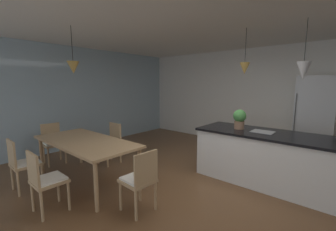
{
  "coord_description": "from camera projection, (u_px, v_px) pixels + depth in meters",
  "views": [
    {
      "loc": [
        1.65,
        -2.9,
        1.74
      ],
      "look_at": [
        -0.88,
        0.04,
        1.17
      ],
      "focal_mm": 23.17,
      "sensor_mm": 36.0,
      "label": 1
    }
  ],
  "objects": [
    {
      "name": "ground_plane",
      "position": [
        208.0,
        193.0,
        3.5
      ],
      "size": [
        10.0,
        8.4,
        0.04
      ],
      "primitive_type": "cube",
      "color": "brown"
    },
    {
      "name": "ceiling_slab",
      "position": [
        213.0,
        11.0,
        3.09
      ],
      "size": [
        10.0,
        8.4,
        0.12
      ],
      "primitive_type": "cube",
      "color": "white"
    },
    {
      "name": "wall_back_kitchen",
      "position": [
        272.0,
        98.0,
        5.75
      ],
      "size": [
        10.0,
        0.12,
        2.7
      ],
      "primitive_type": "cube",
      "color": "white",
      "rests_on": "ground_plane"
    },
    {
      "name": "window_wall_left_glazing",
      "position": [
        79.0,
        98.0,
        5.92
      ],
      "size": [
        0.06,
        8.4,
        2.7
      ],
      "primitive_type": "cube",
      "color": "#9EB7C6",
      "rests_on": "ground_plane"
    },
    {
      "name": "dining_table",
      "position": [
        85.0,
        144.0,
        3.79
      ],
      "size": [
        2.09,
        0.94,
        0.76
      ],
      "color": "tan",
      "rests_on": "ground_plane"
    },
    {
      "name": "chair_far_left",
      "position": [
        111.0,
        142.0,
        4.76
      ],
      "size": [
        0.41,
        0.41,
        0.87
      ],
      "color": "tan",
      "rests_on": "ground_plane"
    },
    {
      "name": "chair_near_left",
      "position": [
        22.0,
        163.0,
        3.5
      ],
      "size": [
        0.41,
        0.41,
        0.87
      ],
      "color": "tan",
      "rests_on": "ground_plane"
    },
    {
      "name": "chair_near_right",
      "position": [
        45.0,
        179.0,
        2.89
      ],
      "size": [
        0.41,
        0.41,
        0.87
      ],
      "color": "tan",
      "rests_on": "ground_plane"
    },
    {
      "name": "chair_kitchen_end",
      "position": [
        140.0,
        179.0,
        2.91
      ],
      "size": [
        0.42,
        0.42,
        0.87
      ],
      "color": "tan",
      "rests_on": "ground_plane"
    },
    {
      "name": "chair_window_end",
      "position": [
        53.0,
        142.0,
        4.74
      ],
      "size": [
        0.43,
        0.43,
        0.87
      ],
      "color": "tan",
      "rests_on": "ground_plane"
    },
    {
      "name": "kitchen_island",
      "position": [
        266.0,
        157.0,
        3.8
      ],
      "size": [
        2.34,
        0.94,
        0.91
      ],
      "color": "white",
      "rests_on": "ground_plane"
    },
    {
      "name": "refrigerator",
      "position": [
        315.0,
        119.0,
        4.84
      ],
      "size": [
        0.75,
        0.67,
        1.91
      ],
      "color": "silver",
      "rests_on": "ground_plane"
    },
    {
      "name": "pendant_over_table",
      "position": [
        73.0,
        67.0,
        3.7
      ],
      "size": [
        0.21,
        0.21,
        0.79
      ],
      "color": "black"
    },
    {
      "name": "pendant_over_island_main",
      "position": [
        245.0,
        68.0,
        3.87
      ],
      "size": [
        0.18,
        0.18,
        0.79
      ],
      "color": "black"
    },
    {
      "name": "pendant_over_island_aux",
      "position": [
        303.0,
        71.0,
        3.29
      ],
      "size": [
        0.2,
        0.2,
        0.91
      ],
      "color": "black"
    },
    {
      "name": "potted_plant_on_island",
      "position": [
        240.0,
        118.0,
        4.03
      ],
      "size": [
        0.24,
        0.24,
        0.36
      ],
      "color": "#8C664C",
      "rests_on": "kitchen_island"
    }
  ]
}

